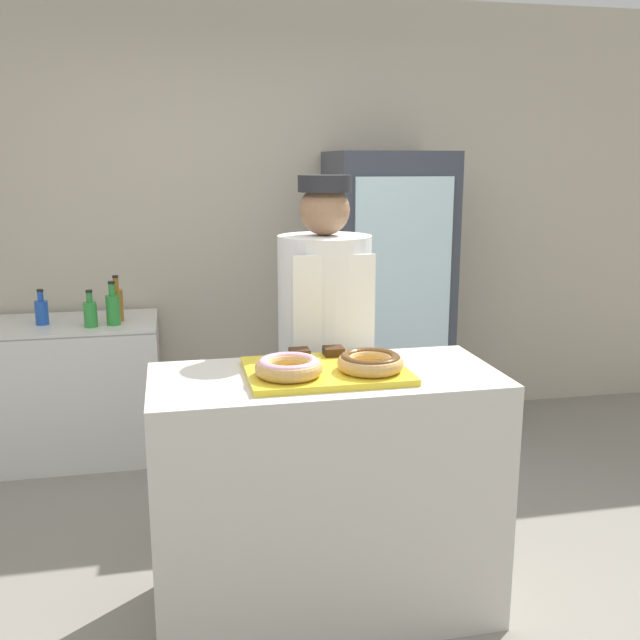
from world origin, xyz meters
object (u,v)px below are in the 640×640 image
at_px(bottle_green_b, 90,313).
at_px(bottle_blue, 42,311).
at_px(serving_tray, 326,371).
at_px(donut_light_glaze, 289,366).
at_px(bottle_green, 113,308).
at_px(baker_person, 325,357).
at_px(chest_freezer, 74,389).
at_px(donut_chocolate_glaze, 370,361).
at_px(brownie_back_left, 300,353).
at_px(bottle_amber, 117,303).
at_px(brownie_back_right, 333,351).
at_px(beverage_fridge, 386,296).

bearing_deg(bottle_green_b, bottle_blue, 156.33).
bearing_deg(serving_tray, donut_light_glaze, -154.77).
height_order(bottle_green, bottle_green_b, bottle_green).
bearing_deg(baker_person, chest_freezer, 135.29).
distance_m(bottle_green_b, bottle_blue, 0.30).
height_order(baker_person, bottle_green, baker_person).
distance_m(donut_chocolate_glaze, brownie_back_left, 0.32).
height_order(brownie_back_left, bottle_amber, bottle_amber).
bearing_deg(brownie_back_left, bottle_green_b, 122.19).
relative_size(donut_light_glaze, bottle_green, 0.96).
xyz_separation_m(serving_tray, donut_chocolate_glaze, (0.15, -0.07, 0.05)).
height_order(brownie_back_right, beverage_fridge, beverage_fridge).
relative_size(baker_person, bottle_green, 6.67).
distance_m(donut_chocolate_glaze, beverage_fridge, 1.93).
xyz_separation_m(brownie_back_right, bottle_green_b, (-1.05, 1.45, -0.10)).
relative_size(bottle_amber, bottle_blue, 1.31).
distance_m(brownie_back_right, baker_person, 0.40).
relative_size(brownie_back_right, bottle_amber, 0.28).
bearing_deg(bottle_amber, chest_freezer, 176.50).
bearing_deg(bottle_green_b, bottle_amber, 44.19).
relative_size(beverage_fridge, bottle_green, 7.14).
height_order(donut_light_glaze, chest_freezer, donut_light_glaze).
relative_size(beverage_fridge, chest_freezer, 1.80).
relative_size(brownie_back_left, brownie_back_right, 1.00).
xyz_separation_m(donut_chocolate_glaze, beverage_fridge, (0.63, 1.83, -0.12)).
height_order(donut_chocolate_glaze, beverage_fridge, beverage_fridge).
relative_size(baker_person, beverage_fridge, 0.93).
bearing_deg(bottle_amber, brownie_back_left, -63.81).
bearing_deg(bottle_amber, bottle_green, -98.72).
distance_m(donut_chocolate_glaze, baker_person, 0.63).
height_order(donut_light_glaze, brownie_back_left, donut_light_glaze).
relative_size(serving_tray, brownie_back_right, 7.76).
relative_size(donut_light_glaze, bottle_green_b, 1.15).
height_order(donut_chocolate_glaze, brownie_back_right, donut_chocolate_glaze).
bearing_deg(donut_chocolate_glaze, brownie_back_left, 132.66).
distance_m(brownie_back_right, beverage_fridge, 1.75).
bearing_deg(serving_tray, chest_freezer, 122.34).
bearing_deg(bottle_green_b, serving_tray, -58.73).
bearing_deg(baker_person, donut_chocolate_glaze, -87.00).
bearing_deg(donut_chocolate_glaze, serving_tray, 154.77).
xyz_separation_m(donut_light_glaze, chest_freezer, (-0.97, 1.83, -0.60)).
xyz_separation_m(serving_tray, brownie_back_left, (-0.07, 0.16, 0.03)).
xyz_separation_m(serving_tray, donut_light_glaze, (-0.15, -0.07, 0.05)).
bearing_deg(baker_person, serving_tray, -102.02).
bearing_deg(brownie_back_right, chest_freezer, 126.48).
bearing_deg(donut_chocolate_glaze, bottle_green, 120.50).
bearing_deg(bottle_green, chest_freezer, 154.88).
bearing_deg(chest_freezer, brownie_back_left, -56.73).
bearing_deg(brownie_back_left, bottle_amber, 116.19).
bearing_deg(bottle_blue, bottle_amber, 1.56).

